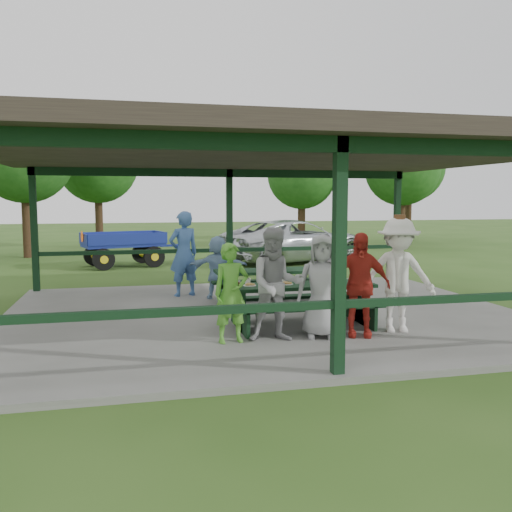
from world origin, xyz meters
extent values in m
plane|color=#2F5119|center=(0.00, 0.00, 0.00)|extent=(90.00, 90.00, 0.00)
cube|color=slate|center=(0.00, 0.00, 0.05)|extent=(10.00, 8.00, 0.10)
cube|color=black|center=(0.00, -3.80, 1.60)|extent=(0.15, 0.15, 3.00)
cube|color=black|center=(-4.80, 3.80, 1.60)|extent=(0.15, 0.15, 3.00)
cube|color=black|center=(0.00, 3.80, 1.60)|extent=(0.15, 0.15, 3.00)
cube|color=black|center=(4.80, 3.80, 1.60)|extent=(0.15, 0.15, 3.00)
cube|color=black|center=(-2.40, -3.80, 1.00)|extent=(4.65, 0.10, 0.10)
cube|color=black|center=(2.40, -3.80, 1.00)|extent=(4.65, 0.10, 0.10)
cube|color=black|center=(-2.40, 3.80, 1.00)|extent=(4.65, 0.10, 0.10)
cube|color=black|center=(2.40, 3.80, 1.00)|extent=(4.65, 0.10, 0.10)
cube|color=black|center=(0.00, -3.80, 3.00)|extent=(9.80, 0.15, 0.20)
cube|color=black|center=(0.00, 3.80, 3.00)|extent=(9.80, 0.15, 0.20)
cube|color=#2C2320|center=(0.00, 0.00, 3.22)|extent=(10.60, 8.60, 0.24)
cube|color=black|center=(0.36, -1.20, 0.82)|extent=(2.57, 0.75, 0.06)
cube|color=black|center=(0.36, -1.75, 0.53)|extent=(2.57, 0.28, 0.05)
cube|color=black|center=(0.36, -0.65, 0.53)|extent=(2.57, 0.28, 0.05)
cube|color=black|center=(-0.75, -1.20, 0.47)|extent=(0.06, 0.70, 0.75)
cube|color=black|center=(1.46, -1.20, 0.47)|extent=(0.06, 0.70, 0.75)
cube|color=black|center=(-0.75, -1.20, 0.33)|extent=(0.06, 1.39, 0.45)
cube|color=black|center=(1.46, -1.20, 0.33)|extent=(0.06, 1.39, 0.45)
cube|color=black|center=(0.49, 0.80, 0.82)|extent=(2.66, 0.75, 0.06)
cube|color=black|center=(0.49, 0.25, 0.53)|extent=(2.66, 0.28, 0.05)
cube|color=black|center=(0.49, 1.35, 0.53)|extent=(2.66, 0.28, 0.05)
cube|color=black|center=(-0.66, 0.80, 0.47)|extent=(0.06, 0.70, 0.75)
cube|color=black|center=(1.64, 0.80, 0.47)|extent=(0.06, 0.70, 0.75)
cube|color=black|center=(-0.66, 0.80, 0.33)|extent=(0.06, 1.39, 0.45)
cube|color=black|center=(1.64, 0.80, 0.33)|extent=(0.06, 1.39, 0.45)
cylinder|color=white|center=(-0.58, -1.20, 0.86)|extent=(0.22, 0.22, 0.01)
torus|color=#A67D3B|center=(-0.62, -1.22, 0.88)|extent=(0.10, 0.10, 0.03)
torus|color=#A67D3B|center=(-0.54, -1.22, 0.88)|extent=(0.10, 0.10, 0.03)
torus|color=#A67D3B|center=(-0.58, -1.16, 0.88)|extent=(0.10, 0.10, 0.03)
cylinder|color=white|center=(0.09, -1.20, 0.86)|extent=(0.22, 0.22, 0.01)
torus|color=#A67D3B|center=(0.05, -1.22, 0.88)|extent=(0.10, 0.10, 0.03)
torus|color=#A67D3B|center=(0.13, -1.22, 0.88)|extent=(0.10, 0.10, 0.03)
torus|color=#A67D3B|center=(0.09, -1.16, 0.88)|extent=(0.10, 0.10, 0.03)
cylinder|color=white|center=(0.79, -1.20, 0.86)|extent=(0.22, 0.22, 0.01)
torus|color=#A67D3B|center=(0.75, -1.22, 0.88)|extent=(0.10, 0.10, 0.03)
torus|color=#A67D3B|center=(0.83, -1.22, 0.88)|extent=(0.10, 0.10, 0.03)
torus|color=#A67D3B|center=(0.79, -1.16, 0.88)|extent=(0.10, 0.10, 0.03)
cylinder|color=white|center=(1.41, -1.20, 0.86)|extent=(0.22, 0.22, 0.01)
torus|color=#A67D3B|center=(1.37, -1.22, 0.88)|extent=(0.10, 0.10, 0.03)
torus|color=#A67D3B|center=(1.45, -1.22, 0.88)|extent=(0.10, 0.10, 0.03)
torus|color=#A67D3B|center=(1.41, -1.16, 0.88)|extent=(0.10, 0.10, 0.03)
cylinder|color=#381E0F|center=(-0.80, -1.38, 0.90)|extent=(0.06, 0.06, 0.10)
cylinder|color=#381E0F|center=(-0.41, -1.38, 0.90)|extent=(0.06, 0.06, 0.10)
cylinder|color=#381E0F|center=(-0.16, -1.38, 0.90)|extent=(0.06, 0.06, 0.10)
cylinder|color=#381E0F|center=(-0.09, -1.38, 0.90)|extent=(0.06, 0.06, 0.10)
cylinder|color=#381E0F|center=(0.62, -1.38, 0.90)|extent=(0.06, 0.06, 0.10)
cylinder|color=#381E0F|center=(1.03, -1.38, 0.90)|extent=(0.06, 0.06, 0.10)
cone|color=white|center=(-0.57, -1.00, 0.90)|extent=(0.09, 0.09, 0.10)
cone|color=white|center=(-0.56, -1.00, 0.90)|extent=(0.09, 0.09, 0.10)
cone|color=white|center=(0.10, -1.00, 0.90)|extent=(0.09, 0.09, 0.10)
cone|color=white|center=(0.46, -1.00, 0.90)|extent=(0.09, 0.09, 0.10)
cone|color=white|center=(0.86, -1.00, 0.90)|extent=(0.09, 0.09, 0.10)
imported|color=#56A933|center=(-1.05, -2.00, 0.88)|extent=(0.61, 0.45, 1.56)
imported|color=#9C9B9E|center=(-0.34, -2.07, 1.00)|extent=(0.93, 0.75, 1.80)
imported|color=#9B9C9E|center=(0.43, -2.03, 0.94)|extent=(0.94, 0.76, 1.67)
imported|color=#B2291E|center=(1.05, -2.09, 0.95)|extent=(1.07, 0.69, 1.70)
imported|color=white|center=(1.81, -1.95, 1.06)|extent=(1.39, 1.02, 1.92)
cylinder|color=brown|center=(1.81, -1.95, 1.96)|extent=(0.40, 0.40, 0.02)
cylinder|color=brown|center=(1.81, -1.95, 2.02)|extent=(0.23, 0.23, 0.11)
imported|color=#84A9CC|center=(-0.65, 1.78, 0.81)|extent=(1.38, 0.74, 1.42)
imported|color=#3E65A3|center=(-1.35, 2.30, 1.08)|extent=(0.82, 0.66, 1.96)
imported|color=#959597|center=(1.80, 1.62, 0.81)|extent=(0.75, 0.62, 1.42)
imported|color=silver|center=(3.45, 9.05, 0.78)|extent=(6.20, 4.37, 1.57)
cube|color=navy|center=(-2.76, 9.08, 0.76)|extent=(2.92, 1.99, 0.11)
cube|color=navy|center=(-2.59, 8.43, 1.00)|extent=(2.59, 0.76, 0.38)
cube|color=navy|center=(-2.94, 9.72, 1.00)|extent=(2.59, 0.76, 0.38)
cube|color=navy|center=(-4.05, 8.73, 1.00)|extent=(0.41, 1.30, 0.38)
cube|color=navy|center=(-1.48, 9.43, 1.00)|extent=(0.41, 1.30, 0.38)
cylinder|color=black|center=(-3.40, 8.16, 0.36)|extent=(0.74, 0.36, 0.72)
cylinder|color=yellow|center=(-3.40, 8.16, 0.36)|extent=(0.31, 0.27, 0.27)
cylinder|color=black|center=(-3.78, 9.54, 0.36)|extent=(0.74, 0.36, 0.72)
cylinder|color=yellow|center=(-3.78, 9.54, 0.36)|extent=(0.31, 0.27, 0.27)
cylinder|color=black|center=(-1.75, 8.61, 0.36)|extent=(0.74, 0.36, 0.72)
cylinder|color=yellow|center=(-1.75, 8.61, 0.36)|extent=(0.31, 0.27, 0.27)
cylinder|color=black|center=(-2.12, 9.99, 0.36)|extent=(0.74, 0.36, 0.72)
cylinder|color=yellow|center=(-2.12, 9.99, 0.36)|extent=(0.31, 0.27, 0.27)
cube|color=navy|center=(-1.02, 9.55, 0.67)|extent=(0.94, 0.32, 0.08)
cone|color=#F2590C|center=(-4.09, 8.71, 1.09)|extent=(0.12, 0.37, 0.38)
cylinder|color=black|center=(-6.53, 12.97, 1.51)|extent=(0.36, 0.36, 3.01)
sphere|color=#1B4E15|center=(-6.53, 12.97, 4.10)|extent=(3.85, 3.85, 3.85)
cylinder|color=black|center=(-3.95, 16.94, 1.48)|extent=(0.36, 0.36, 2.96)
sphere|color=#1B4E15|center=(-3.95, 16.94, 4.03)|extent=(3.79, 3.79, 3.79)
cylinder|color=black|center=(5.55, 14.75, 1.29)|extent=(0.36, 0.36, 2.57)
sphere|color=#1B4E15|center=(5.55, 14.75, 3.50)|extent=(3.29, 3.29, 3.29)
cylinder|color=black|center=(10.33, 13.85, 1.40)|extent=(0.36, 0.36, 2.80)
sphere|color=#1B4E15|center=(10.33, 13.85, 3.81)|extent=(3.59, 3.59, 3.59)
cylinder|color=black|center=(12.75, 17.55, 1.51)|extent=(0.36, 0.36, 3.01)
sphere|color=#1B4E15|center=(12.75, 17.55, 4.10)|extent=(3.86, 3.86, 3.86)
camera|label=1|loc=(-2.57, -10.16, 2.33)|focal=38.00mm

